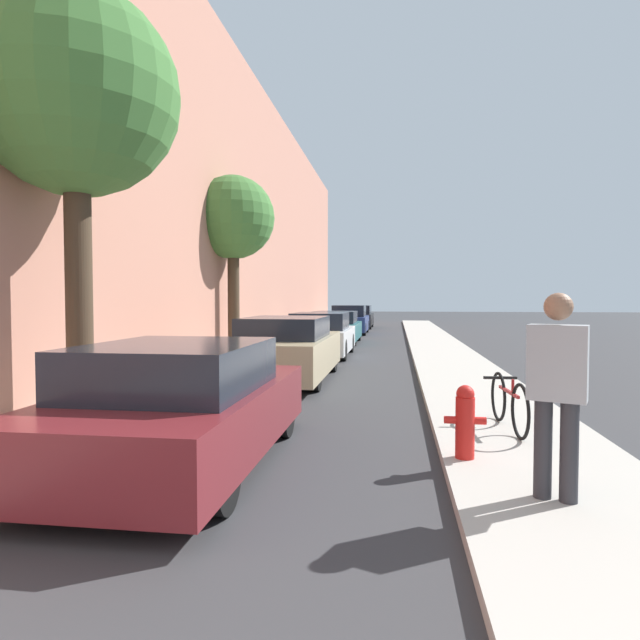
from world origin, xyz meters
TOP-DOWN VIEW (x-y plane):
  - ground_plane at (0.00, 16.00)m, footprint 120.00×120.00m
  - sidewalk_left at (-2.90, 16.00)m, footprint 2.00×52.00m
  - sidewalk_right at (2.90, 16.00)m, footprint 2.00×52.00m
  - building_facade_left at (-4.25, 16.00)m, footprint 0.70×52.00m
  - parked_car_maroon at (-0.87, 5.91)m, footprint 1.89×4.04m
  - parked_car_champagne at (-0.97, 11.96)m, footprint 1.87×4.55m
  - parked_car_white at (-0.90, 16.89)m, footprint 1.81×4.10m
  - parked_car_teal at (-1.02, 21.85)m, footprint 1.88×4.10m
  - parked_car_navy at (-0.93, 27.51)m, footprint 1.79×4.03m
  - parked_car_black at (-0.87, 32.96)m, footprint 1.71×4.31m
  - street_tree_near at (-3.07, 7.55)m, footprint 2.89×2.89m
  - street_tree_far at (-3.48, 16.15)m, footprint 2.50×2.50m
  - fire_hydrant at (2.13, 6.18)m, footprint 0.43×0.20m
  - pedestrian at (2.72, 5.10)m, footprint 0.51×0.39m
  - bicycle at (2.83, 7.51)m, footprint 0.44×1.64m

SIDE VIEW (x-z plane):
  - ground_plane at x=0.00m, z-range 0.00..0.00m
  - sidewalk_left at x=-2.90m, z-range 0.00..0.12m
  - sidewalk_right at x=2.90m, z-range 0.00..0.12m
  - bicycle at x=2.83m, z-range 0.13..0.80m
  - fire_hydrant at x=2.13m, z-range 0.13..0.90m
  - parked_car_teal at x=-1.02m, z-range -0.03..1.26m
  - parked_car_maroon at x=-0.87m, z-range -0.03..1.29m
  - parked_car_white at x=-0.90m, z-range -0.03..1.32m
  - parked_car_black at x=-0.87m, z-range -0.03..1.36m
  - parked_car_champagne at x=-0.97m, z-range -0.02..1.37m
  - parked_car_navy at x=-0.93m, z-range -0.04..1.42m
  - pedestrian at x=2.72m, z-range 0.23..1.94m
  - street_tree_far at x=-3.48m, z-range 1.49..6.86m
  - street_tree_near at x=-3.07m, z-range 1.62..7.63m
  - building_facade_left at x=-4.25m, z-range 0.00..10.19m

